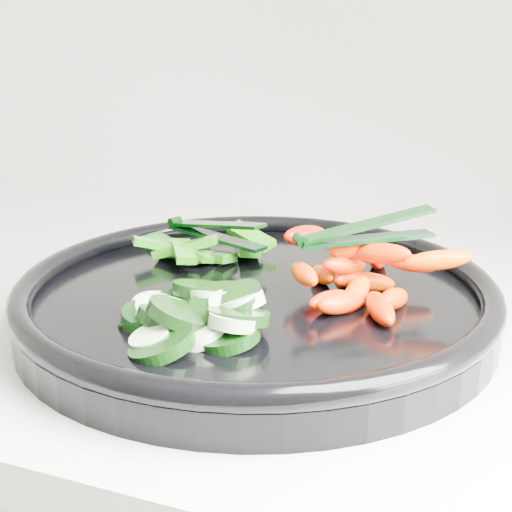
% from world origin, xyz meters
% --- Properties ---
extents(veggie_tray, '(0.47, 0.47, 0.04)m').
position_xyz_m(veggie_tray, '(-0.16, 1.62, 0.95)').
color(veggie_tray, black).
rests_on(veggie_tray, counter).
extents(cucumber_pile, '(0.12, 0.14, 0.04)m').
position_xyz_m(cucumber_pile, '(-0.18, 1.54, 0.96)').
color(cucumber_pile, black).
rests_on(cucumber_pile, veggie_tray).
extents(carrot_pile, '(0.15, 0.16, 0.05)m').
position_xyz_m(carrot_pile, '(-0.09, 1.65, 0.97)').
color(carrot_pile, '#FF5200').
rests_on(carrot_pile, veggie_tray).
extents(pepper_pile, '(0.13, 0.11, 0.03)m').
position_xyz_m(pepper_pile, '(-0.24, 1.68, 0.96)').
color(pepper_pile, '#0C6E0A').
rests_on(pepper_pile, veggie_tray).
extents(tong_carrot, '(0.10, 0.08, 0.02)m').
position_xyz_m(tong_carrot, '(-0.08, 1.65, 1.00)').
color(tong_carrot, black).
rests_on(tong_carrot, carrot_pile).
extents(tong_pepper, '(0.11, 0.06, 0.02)m').
position_xyz_m(tong_pepper, '(-0.23, 1.69, 0.98)').
color(tong_pepper, black).
rests_on(tong_pepper, pepper_pile).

